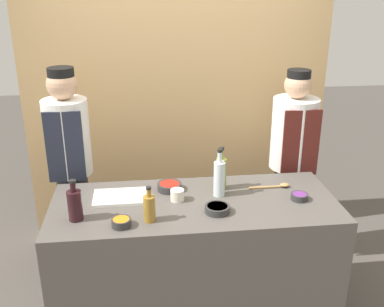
# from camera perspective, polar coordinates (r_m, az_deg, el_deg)

# --- Properties ---
(cabinet_wall) EXTENTS (2.61, 0.18, 2.40)m
(cabinet_wall) POSITION_cam_1_polar(r_m,az_deg,el_deg) (4.01, -1.88, 5.63)
(cabinet_wall) COLOR tan
(cabinet_wall) RESTS_ON ground_plane
(counter) EXTENTS (1.86, 0.77, 0.93)m
(counter) POSITION_cam_1_polar(r_m,az_deg,el_deg) (3.18, 0.34, -13.63)
(counter) COLOR #514C47
(counter) RESTS_ON ground_plane
(sauce_bowl_purple) EXTENTS (0.11, 0.11, 0.04)m
(sauce_bowl_purple) POSITION_cam_1_polar(r_m,az_deg,el_deg) (3.04, 13.48, -5.32)
(sauce_bowl_purple) COLOR #2D2D2D
(sauce_bowl_purple) RESTS_ON counter
(sauce_bowl_red) EXTENTS (0.17, 0.17, 0.05)m
(sauce_bowl_red) POSITION_cam_1_polar(r_m,az_deg,el_deg) (3.09, -2.87, -4.18)
(sauce_bowl_red) COLOR #2D2D2D
(sauce_bowl_red) RESTS_ON counter
(sauce_bowl_green) EXTENTS (0.16, 0.16, 0.04)m
(sauce_bowl_green) POSITION_cam_1_polar(r_m,az_deg,el_deg) (2.81, 3.23, -6.99)
(sauce_bowl_green) COLOR #2D2D2D
(sauce_bowl_green) RESTS_ON counter
(sauce_bowl_orange) EXTENTS (0.12, 0.12, 0.05)m
(sauce_bowl_orange) POSITION_cam_1_polar(r_m,az_deg,el_deg) (2.69, -8.97, -8.61)
(sauce_bowl_orange) COLOR #2D2D2D
(sauce_bowl_orange) RESTS_ON counter
(cutting_board) EXTENTS (0.36, 0.24, 0.02)m
(cutting_board) POSITION_cam_1_polar(r_m,az_deg,el_deg) (3.01, -9.05, -5.48)
(cutting_board) COLOR white
(cutting_board) RESTS_ON counter
(bottle_oil) EXTENTS (0.07, 0.07, 0.31)m
(bottle_oil) POSITION_cam_1_polar(r_m,az_deg,el_deg) (3.07, 3.73, -2.44)
(bottle_oil) COLOR olive
(bottle_oil) RESTS_ON counter
(bottle_wine) EXTENTS (0.09, 0.09, 0.26)m
(bottle_wine) POSITION_cam_1_polar(r_m,az_deg,el_deg) (2.78, -14.65, -6.27)
(bottle_wine) COLOR black
(bottle_wine) RESTS_ON counter
(bottle_clear) EXTENTS (0.08, 0.08, 0.33)m
(bottle_clear) POSITION_cam_1_polar(r_m,az_deg,el_deg) (2.97, 3.49, -3.08)
(bottle_clear) COLOR silver
(bottle_clear) RESTS_ON counter
(bottle_vinegar) EXTENTS (0.07, 0.07, 0.22)m
(bottle_vinegar) POSITION_cam_1_polar(r_m,az_deg,el_deg) (2.69, -5.44, -6.87)
(bottle_vinegar) COLOR olive
(bottle_vinegar) RESTS_ON counter
(cup_cream) EXTENTS (0.09, 0.09, 0.08)m
(cup_cream) POSITION_cam_1_polar(r_m,az_deg,el_deg) (2.94, -1.88, -5.30)
(cup_cream) COLOR silver
(cup_cream) RESTS_ON counter
(wooden_spoon) EXTENTS (0.28, 0.05, 0.03)m
(wooden_spoon) POSITION_cam_1_polar(r_m,az_deg,el_deg) (3.18, 10.62, -4.07)
(wooden_spoon) COLOR #B2844C
(wooden_spoon) RESTS_ON counter
(chef_left) EXTENTS (0.33, 0.33, 1.70)m
(chef_left) POSITION_cam_1_polar(r_m,az_deg,el_deg) (3.56, -15.16, -1.71)
(chef_left) COLOR #28282D
(chef_left) RESTS_ON ground_plane
(chef_right) EXTENTS (0.36, 0.36, 1.64)m
(chef_right) POSITION_cam_1_polar(r_m,az_deg,el_deg) (3.73, 12.52, -1.11)
(chef_right) COLOR #28282D
(chef_right) RESTS_ON ground_plane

